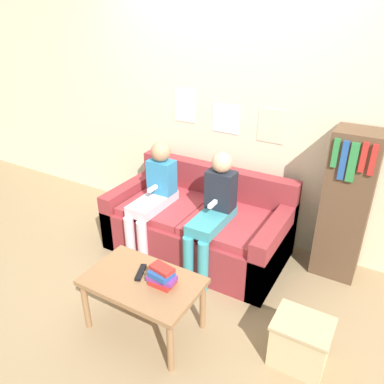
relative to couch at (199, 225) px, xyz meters
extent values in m
plane|color=#937A56|center=(0.00, -0.55, -0.26)|extent=(10.00, 10.00, 0.00)
cube|color=beige|center=(0.00, 0.53, 1.04)|extent=(8.00, 0.06, 2.60)
cube|color=white|center=(-0.45, 0.50, 0.98)|extent=(0.24, 0.00, 0.33)
cube|color=silver|center=(0.00, 0.50, 0.91)|extent=(0.28, 0.00, 0.27)
cube|color=beige|center=(0.45, 0.50, 0.91)|extent=(0.25, 0.00, 0.31)
cube|color=maroon|center=(0.00, -0.03, -0.07)|extent=(1.64, 0.87, 0.40)
cube|color=maroon|center=(0.00, 0.33, 0.31)|extent=(1.64, 0.14, 0.36)
cube|color=maroon|center=(-0.75, -0.03, 0.01)|extent=(0.14, 0.87, 0.56)
cube|color=maroon|center=(0.75, -0.03, 0.01)|extent=(0.14, 0.87, 0.56)
cube|color=#A1343A|center=(-0.33, -0.07, 0.17)|extent=(0.66, 0.71, 0.07)
cube|color=#A1343A|center=(0.33, -0.07, 0.17)|extent=(0.66, 0.71, 0.07)
cube|color=#8E6642|center=(0.15, -1.07, 0.15)|extent=(0.81, 0.50, 0.04)
cylinder|color=#8E6642|center=(-0.21, -1.28, -0.06)|extent=(0.04, 0.04, 0.40)
cylinder|color=#8E6642|center=(0.51, -1.28, -0.06)|extent=(0.04, 0.04, 0.40)
cylinder|color=#8E6642|center=(-0.21, -0.86, -0.06)|extent=(0.04, 0.04, 0.40)
cylinder|color=#8E6642|center=(0.51, -0.86, -0.06)|extent=(0.04, 0.04, 0.40)
cylinder|color=silver|center=(-0.44, -0.50, -0.03)|extent=(0.09, 0.09, 0.47)
cylinder|color=silver|center=(-0.30, -0.50, -0.03)|extent=(0.09, 0.09, 0.47)
cube|color=silver|center=(-0.37, -0.22, 0.25)|extent=(0.23, 0.54, 0.09)
cube|color=teal|center=(-0.37, -0.06, 0.45)|extent=(0.24, 0.16, 0.32)
sphere|color=tan|center=(-0.37, -0.06, 0.69)|extent=(0.18, 0.18, 0.18)
cube|color=white|center=(-0.37, -0.21, 0.39)|extent=(0.03, 0.12, 0.03)
cylinder|color=teal|center=(0.18, -0.50, -0.03)|extent=(0.09, 0.09, 0.47)
cylinder|color=teal|center=(0.32, -0.50, -0.03)|extent=(0.09, 0.09, 0.47)
cube|color=teal|center=(0.25, -0.22, 0.25)|extent=(0.23, 0.54, 0.09)
cube|color=#1E232D|center=(0.25, -0.06, 0.46)|extent=(0.24, 0.16, 0.34)
sphere|color=tan|center=(0.25, -0.06, 0.71)|extent=(0.17, 0.17, 0.17)
cube|color=white|center=(0.25, -0.21, 0.39)|extent=(0.03, 0.12, 0.03)
cube|color=black|center=(0.10, -1.02, 0.18)|extent=(0.10, 0.17, 0.02)
cube|color=red|center=(0.29, -1.03, 0.19)|extent=(0.16, 0.13, 0.04)
cube|color=#7A3389|center=(0.29, -1.04, 0.22)|extent=(0.20, 0.12, 0.03)
cube|color=#23519E|center=(0.29, -1.04, 0.26)|extent=(0.16, 0.14, 0.04)
cube|color=red|center=(0.29, -1.03, 0.30)|extent=(0.18, 0.12, 0.03)
cube|color=brown|center=(1.21, 0.33, 0.39)|extent=(0.37, 0.31, 1.30)
cube|color=#2D8442|center=(1.07, 0.16, 0.88)|extent=(0.04, 0.02, 0.23)
cube|color=#23519E|center=(1.14, 0.16, 0.83)|extent=(0.05, 0.02, 0.31)
cube|color=#2D8442|center=(1.21, 0.16, 0.83)|extent=(0.06, 0.02, 0.31)
cube|color=red|center=(1.27, 0.16, 0.88)|extent=(0.04, 0.02, 0.23)
cube|color=red|center=(1.34, 0.16, 0.88)|extent=(0.04, 0.02, 0.24)
cube|color=#CCB284|center=(1.21, -0.80, -0.11)|extent=(0.35, 0.28, 0.32)
cube|color=tan|center=(1.21, -0.80, 0.07)|extent=(0.37, 0.30, 0.02)
camera|label=1|loc=(1.48, -2.66, 1.87)|focal=35.00mm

